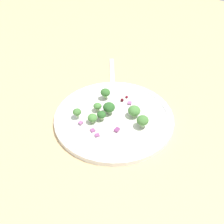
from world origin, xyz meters
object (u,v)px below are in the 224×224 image
(plate, at_px, (112,118))
(fork, at_px, (112,78))
(broccoli_floret_1, at_px, (143,121))
(broccoli_floret_0, at_px, (134,111))
(broccoli_floret_2, at_px, (97,106))

(plate, xyz_separation_m, fork, (-0.10, 0.14, -0.01))
(broccoli_floret_1, distance_m, fork, 0.22)
(broccoli_floret_0, height_order, fork, broccoli_floret_0)
(broccoli_floret_1, xyz_separation_m, fork, (-0.18, 0.13, -0.03))
(broccoli_floret_2, bearing_deg, plate, 5.62)
(broccoli_floret_1, bearing_deg, plate, -172.81)
(broccoli_floret_2, distance_m, fork, 0.16)
(broccoli_floret_0, relative_size, broccoli_floret_1, 1.09)
(broccoli_floret_0, bearing_deg, fork, 141.43)
(broccoli_floret_0, distance_m, broccoli_floret_1, 0.04)
(broccoli_floret_2, bearing_deg, fork, 112.45)
(broccoli_floret_0, xyz_separation_m, broccoli_floret_1, (0.03, -0.02, 0.00))
(plate, bearing_deg, broccoli_floret_1, 7.19)
(broccoli_floret_2, bearing_deg, broccoli_floret_1, 6.66)
(broccoli_floret_0, height_order, broccoli_floret_1, broccoli_floret_1)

